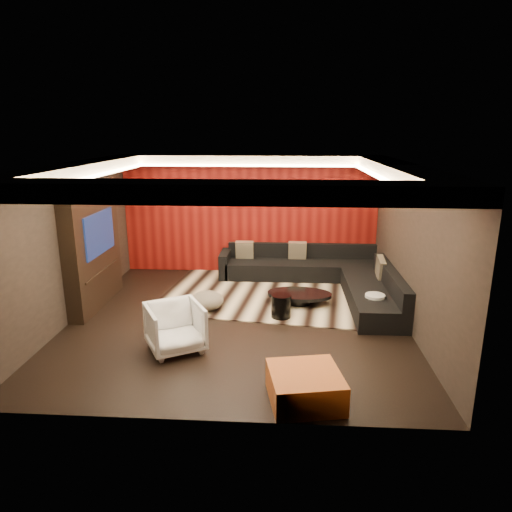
# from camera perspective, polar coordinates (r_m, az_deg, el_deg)

# --- Properties ---
(floor) EXTENTS (6.00, 6.00, 0.02)m
(floor) POSITION_cam_1_polar(r_m,az_deg,el_deg) (8.41, -2.32, -8.04)
(floor) COLOR black
(floor) RESTS_ON ground
(ceiling) EXTENTS (6.00, 6.00, 0.02)m
(ceiling) POSITION_cam_1_polar(r_m,az_deg,el_deg) (7.73, -2.55, 11.50)
(ceiling) COLOR silver
(ceiling) RESTS_ON ground
(wall_back) EXTENTS (6.00, 0.02, 2.80)m
(wall_back) POSITION_cam_1_polar(r_m,az_deg,el_deg) (10.89, -0.78, 5.19)
(wall_back) COLOR black
(wall_back) RESTS_ON ground
(wall_left) EXTENTS (0.02, 6.00, 2.80)m
(wall_left) POSITION_cam_1_polar(r_m,az_deg,el_deg) (8.79, -22.35, 1.52)
(wall_left) COLOR black
(wall_left) RESTS_ON ground
(wall_right) EXTENTS (0.02, 6.00, 2.80)m
(wall_right) POSITION_cam_1_polar(r_m,az_deg,el_deg) (8.21, 18.96, 0.92)
(wall_right) COLOR black
(wall_right) RESTS_ON ground
(red_feature_wall) EXTENTS (5.98, 0.05, 2.78)m
(red_feature_wall) POSITION_cam_1_polar(r_m,az_deg,el_deg) (10.85, -0.80, 5.16)
(red_feature_wall) COLOR #6B0C0A
(red_feature_wall) RESTS_ON ground
(soffit_back) EXTENTS (6.00, 0.60, 0.22)m
(soffit_back) POSITION_cam_1_polar(r_m,az_deg,el_deg) (10.42, -0.94, 11.88)
(soffit_back) COLOR silver
(soffit_back) RESTS_ON ground
(soffit_front) EXTENTS (6.00, 0.60, 0.22)m
(soffit_front) POSITION_cam_1_polar(r_m,az_deg,el_deg) (5.08, -5.77, 7.98)
(soffit_front) COLOR silver
(soffit_front) RESTS_ON ground
(soffit_left) EXTENTS (0.60, 4.80, 0.22)m
(soffit_left) POSITION_cam_1_polar(r_m,az_deg,el_deg) (8.46, -21.33, 10.01)
(soffit_left) COLOR silver
(soffit_left) RESTS_ON ground
(soffit_right) EXTENTS (0.60, 4.80, 0.22)m
(soffit_right) POSITION_cam_1_polar(r_m,az_deg,el_deg) (7.92, 17.59, 10.03)
(soffit_right) COLOR silver
(soffit_right) RESTS_ON ground
(cove_back) EXTENTS (4.80, 0.08, 0.04)m
(cove_back) POSITION_cam_1_polar(r_m,az_deg,el_deg) (10.09, -1.10, 11.25)
(cove_back) COLOR #FFD899
(cove_back) RESTS_ON ground
(cove_front) EXTENTS (4.80, 0.08, 0.04)m
(cove_front) POSITION_cam_1_polar(r_m,az_deg,el_deg) (5.42, -5.17, 7.51)
(cove_front) COLOR #FFD899
(cove_front) RESTS_ON ground
(cove_left) EXTENTS (0.08, 4.80, 0.04)m
(cove_left) POSITION_cam_1_polar(r_m,az_deg,el_deg) (8.33, -19.12, 9.52)
(cove_left) COLOR #FFD899
(cove_left) RESTS_ON ground
(cove_right) EXTENTS (0.08, 4.80, 0.04)m
(cove_right) POSITION_cam_1_polar(r_m,az_deg,el_deg) (7.86, 15.10, 9.52)
(cove_right) COLOR #FFD899
(cove_right) RESTS_ON ground
(tv_surround) EXTENTS (0.30, 2.00, 2.20)m
(tv_surround) POSITION_cam_1_polar(r_m,az_deg,el_deg) (9.32, -19.71, 0.62)
(tv_surround) COLOR black
(tv_surround) RESTS_ON ground
(tv_screen) EXTENTS (0.04, 1.30, 0.80)m
(tv_screen) POSITION_cam_1_polar(r_m,az_deg,el_deg) (9.18, -18.99, 2.72)
(tv_screen) COLOR black
(tv_screen) RESTS_ON ground
(tv_shelf) EXTENTS (0.04, 1.60, 0.04)m
(tv_shelf) POSITION_cam_1_polar(r_m,az_deg,el_deg) (9.36, -18.59, -1.76)
(tv_shelf) COLOR black
(tv_shelf) RESTS_ON ground
(rug) EXTENTS (4.35, 3.48, 0.02)m
(rug) POSITION_cam_1_polar(r_m,az_deg,el_deg) (9.67, 0.64, -4.69)
(rug) COLOR beige
(rug) RESTS_ON floor
(coffee_table) EXTENTS (1.36, 1.36, 0.21)m
(coffee_table) POSITION_cam_1_polar(r_m,az_deg,el_deg) (9.13, 5.44, -5.23)
(coffee_table) COLOR black
(coffee_table) RESTS_ON rug
(drum_stool) EXTENTS (0.47, 0.47, 0.43)m
(drum_stool) POSITION_cam_1_polar(r_m,az_deg,el_deg) (8.41, 3.16, -6.25)
(drum_stool) COLOR black
(drum_stool) RESTS_ON rug
(striped_pouf) EXTENTS (0.82, 0.82, 0.35)m
(striped_pouf) POSITION_cam_1_polar(r_m,az_deg,el_deg) (8.82, -6.15, -5.54)
(striped_pouf) COLOR beige
(striped_pouf) RESTS_ON rug
(white_side_table) EXTENTS (0.44, 0.44, 0.45)m
(white_side_table) POSITION_cam_1_polar(r_m,az_deg,el_deg) (8.69, 14.58, -6.09)
(white_side_table) COLOR silver
(white_side_table) RESTS_ON floor
(orange_ottoman) EXTENTS (1.04, 1.04, 0.39)m
(orange_ottoman) POSITION_cam_1_polar(r_m,az_deg,el_deg) (6.06, 6.14, -15.92)
(orange_ottoman) COLOR #AE5316
(orange_ottoman) RESTS_ON floor
(armchair) EXTENTS (1.11, 1.12, 0.76)m
(armchair) POSITION_cam_1_polar(r_m,az_deg,el_deg) (7.29, -10.07, -8.80)
(armchair) COLOR silver
(armchair) RESTS_ON floor
(sectional_sofa) EXTENTS (3.65, 3.50, 0.75)m
(sectional_sofa) POSITION_cam_1_polar(r_m,az_deg,el_deg) (10.06, 8.64, -2.54)
(sectional_sofa) COLOR black
(sectional_sofa) RESTS_ON floor
(throw_pillows) EXTENTS (3.18, 1.66, 0.50)m
(throw_pillows) POSITION_cam_1_polar(r_m,az_deg,el_deg) (10.31, 6.04, 0.07)
(throw_pillows) COLOR #C2B48E
(throw_pillows) RESTS_ON sectional_sofa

